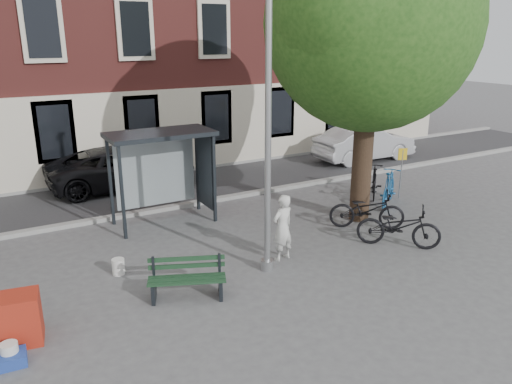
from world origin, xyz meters
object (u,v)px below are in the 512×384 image
object	(u,v)px
notice_sign	(402,164)
lamppost	(268,150)
car_silver	(365,143)
red_stand	(13,320)
bike_a	(367,210)
bike_b	(389,188)
bike_d	(374,181)
painter	(283,228)
bike_c	(399,226)
bench	(187,280)
bus_shelter	(174,155)
car_dark	(122,167)

from	to	relation	value
notice_sign	lamppost	bearing A→B (deg)	-136.26
car_silver	red_stand	size ratio (longest dim) A/B	4.93
bike_a	bike_b	distance (m)	2.26
bike_d	painter	bearing A→B (deg)	68.01
bike_c	car_silver	bearing A→B (deg)	8.49
lamppost	bench	world-z (taller)	lamppost
bike_c	notice_sign	distance (m)	4.07
bus_shelter	bench	distance (m)	4.85
bike_a	car_dark	size ratio (longest dim) A/B	0.40
red_stand	lamppost	bearing A→B (deg)	2.98
lamppost	bike_d	bearing A→B (deg)	26.28
bike_c	red_stand	xyz separation A→B (m)	(-8.79, 0.23, -0.09)
painter	car_dark	distance (m)	8.00
bike_c	red_stand	world-z (taller)	bike_c
lamppost	red_stand	bearing A→B (deg)	-177.02
bike_a	car_dark	xyz separation A→B (m)	(-4.75, 7.29, 0.17)
bench	bike_d	distance (m)	8.46
bus_shelter	car_dark	size ratio (longest dim) A/B	0.56
bench	car_silver	size ratio (longest dim) A/B	0.37
bus_shelter	car_silver	bearing A→B (deg)	16.34
car_dark	red_stand	distance (m)	9.40
red_stand	notice_sign	xyz separation A→B (m)	(11.66, 2.59, 0.72)
bus_shelter	notice_sign	world-z (taller)	bus_shelter
bike_a	red_stand	distance (m)	9.02
car_silver	red_stand	distance (m)	15.90
bike_a	car_silver	distance (m)	8.01
bike_c	car_dark	size ratio (longest dim) A/B	0.40
bike_c	red_stand	bearing A→B (deg)	133.10
bike_b	notice_sign	xyz separation A→B (m)	(0.78, 0.30, 0.60)
car_dark	notice_sign	xyz separation A→B (m)	(7.47, -5.82, 0.46)
bike_a	bus_shelter	bearing A→B (deg)	88.55
bus_shelter	car_silver	size ratio (longest dim) A/B	0.64
bus_shelter	car_dark	bearing A→B (deg)	96.26
lamppost	bench	xyz separation A→B (m)	(-2.05, -0.26, -2.41)
bus_shelter	bike_d	world-z (taller)	bus_shelter
lamppost	painter	distance (m)	2.09
bench	bus_shelter	bearing A→B (deg)	94.58
bike_d	car_silver	size ratio (longest dim) A/B	0.39
bike_d	bike_b	bearing A→B (deg)	119.61
bike_d	car_dark	xyz separation A→B (m)	(-6.87, 5.26, 0.18)
bike_a	red_stand	world-z (taller)	bike_a
car_silver	notice_sign	size ratio (longest dim) A/B	2.65
lamppost	bike_c	distance (m)	4.22
bike_b	bike_c	distance (m)	3.28
red_stand	car_dark	bearing A→B (deg)	63.47
bus_shelter	bike_a	size ratio (longest dim) A/B	1.40
bike_c	bike_d	xyz separation A→B (m)	(2.28, 3.37, -0.01)
painter	lamppost	bearing A→B (deg)	14.60
lamppost	bike_a	world-z (taller)	lamppost
bike_d	notice_sign	bearing A→B (deg)	179.10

